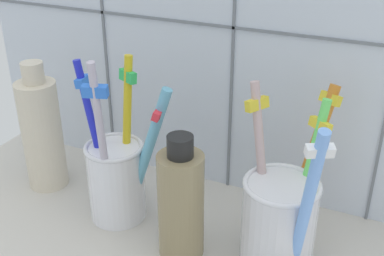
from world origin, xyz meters
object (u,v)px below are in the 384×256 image
(toothbrush_cup_right, at_px, (281,216))
(soap_bottle, at_px, (182,203))
(ceramic_vase, at_px, (42,132))
(toothbrush_cup_left, at_px, (117,174))

(toothbrush_cup_right, height_order, soap_bottle, toothbrush_cup_right)
(ceramic_vase, height_order, soap_bottle, ceramic_vase)
(toothbrush_cup_left, xyz_separation_m, soap_bottle, (0.09, -0.03, 0.01))
(toothbrush_cup_left, bearing_deg, soap_bottle, -16.03)
(ceramic_vase, bearing_deg, toothbrush_cup_right, -3.38)
(toothbrush_cup_left, xyz_separation_m, ceramic_vase, (-0.11, 0.02, 0.02))
(toothbrush_cup_left, distance_m, soap_bottle, 0.09)
(toothbrush_cup_right, distance_m, soap_bottle, 0.09)
(toothbrush_cup_right, relative_size, ceramic_vase, 1.12)
(toothbrush_cup_left, bearing_deg, ceramic_vase, 170.33)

